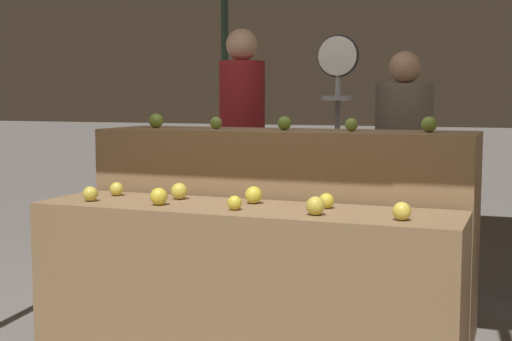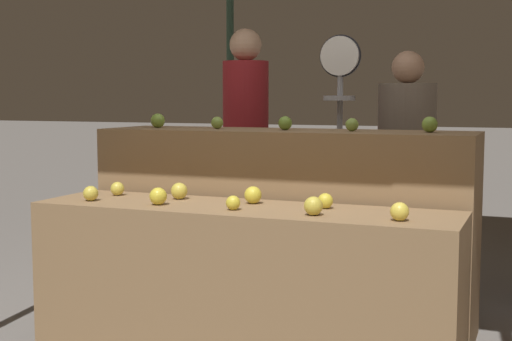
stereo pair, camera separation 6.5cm
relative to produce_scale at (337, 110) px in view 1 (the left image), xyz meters
The scene contains 19 objects.
display_counter_front 1.45m from the produce_scale, 98.05° to the right, with size 2.14×0.55×0.77m, color olive.
display_counter_back 0.89m from the produce_scale, 106.17° to the right, with size 2.14×0.55×1.13m, color olive.
apple_front_0 1.67m from the produce_scale, 127.29° to the right, with size 0.08×0.08×0.08m, color gold.
apple_front_1 1.46m from the produce_scale, 114.49° to the right, with size 0.09×0.09×0.09m, color gold.
apple_front_2 1.36m from the produce_scale, 97.55° to the right, with size 0.07×0.07×0.07m, color gold.
apple_front_3 1.38m from the produce_scale, 79.55° to the right, with size 0.09×0.09×0.09m, color gold.
apple_front_4 1.49m from the produce_scale, 63.91° to the right, with size 0.08×0.08×0.08m, color yellow.
apple_front_5 1.49m from the produce_scale, 132.53° to the right, with size 0.08×0.08×0.08m, color gold.
apple_front_6 1.27m from the produce_scale, 118.78° to the right, with size 0.09×0.09×0.09m, color gold.
apple_front_7 1.14m from the produce_scale, 98.44° to the right, with size 0.09×0.09×0.09m, color gold.
apple_front_8 1.18m from the produce_scale, 77.88° to the right, with size 0.08×0.08×0.08m, color gold.
apple_back_0 1.14m from the produce_scale, 149.49° to the right, with size 0.09×0.09×0.09m, color #84AD3D.
apple_back_1 0.82m from the produce_scale, 134.94° to the right, with size 0.07×0.07×0.07m, color #8EB247.
apple_back_2 0.61m from the produce_scale, 104.82° to the right, with size 0.08×0.08×0.08m, color #7AA338.
apple_back_3 0.63m from the produce_scale, 68.26° to the right, with size 0.07×0.07×0.07m, color #8EB247.
apple_back_4 0.86m from the produce_scale, 41.03° to the right, with size 0.08×0.08×0.08m, color #84AD3D.
produce_scale is the anchor object (origin of this frame).
person_vendor_at_scale 0.58m from the produce_scale, 42.42° to the left, with size 0.51×0.51×1.61m.
person_customer_left 1.02m from the produce_scale, 149.01° to the left, with size 0.36×0.36×1.82m.
Camera 1 is at (1.31, -3.22, 1.31)m, focal length 50.00 mm.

